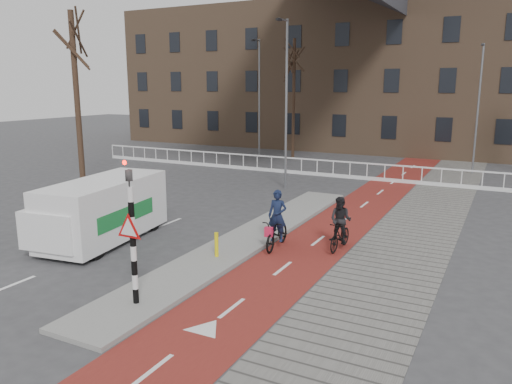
% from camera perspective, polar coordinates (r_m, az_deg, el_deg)
% --- Properties ---
extents(ground, '(120.00, 120.00, 0.00)m').
position_cam_1_polar(ground, '(13.91, -6.14, -10.32)').
color(ground, '#38383A').
rests_on(ground, ground).
extents(bike_lane, '(2.50, 60.00, 0.01)m').
position_cam_1_polar(bike_lane, '(22.09, 11.60, -1.97)').
color(bike_lane, maroon).
rests_on(bike_lane, ground).
extents(sidewalk, '(3.00, 60.00, 0.01)m').
position_cam_1_polar(sidewalk, '(21.55, 18.78, -2.73)').
color(sidewalk, slate).
rests_on(sidewalk, ground).
extents(curb_island, '(1.80, 16.00, 0.12)m').
position_cam_1_polar(curb_island, '(17.46, -0.86, -5.31)').
color(curb_island, gray).
rests_on(curb_island, ground).
extents(traffic_signal, '(0.80, 0.80, 3.68)m').
position_cam_1_polar(traffic_signal, '(12.09, -14.03, -4.11)').
color(traffic_signal, black).
rests_on(traffic_signal, curb_island).
extents(bollard, '(0.12, 0.12, 0.76)m').
position_cam_1_polar(bollard, '(15.42, -4.54, -6.01)').
color(bollard, yellow).
rests_on(bollard, curb_island).
extents(cyclist_near, '(0.81, 1.92, 1.95)m').
position_cam_1_polar(cyclist_near, '(16.46, 2.44, -4.22)').
color(cyclist_near, black).
rests_on(cyclist_near, bike_lane).
extents(cyclist_far, '(0.77, 1.63, 1.76)m').
position_cam_1_polar(cyclist_far, '(16.49, 9.61, -4.08)').
color(cyclist_far, black).
rests_on(cyclist_far, bike_lane).
extents(van, '(2.63, 5.19, 2.14)m').
position_cam_1_polar(van, '(17.87, -16.97, -1.89)').
color(van, white).
rests_on(van, ground).
extents(railing, '(28.00, 0.10, 0.99)m').
position_cam_1_polar(railing, '(30.65, 3.47, 2.75)').
color(railing, silver).
rests_on(railing, ground).
extents(townhouse_row, '(46.00, 10.00, 15.90)m').
position_cam_1_polar(townhouse_row, '(43.95, 14.30, 15.06)').
color(townhouse_row, '#7F6047').
rests_on(townhouse_row, ground).
extents(tree_left, '(0.29, 0.29, 8.86)m').
position_cam_1_polar(tree_left, '(27.00, -19.76, 9.60)').
color(tree_left, black).
rests_on(tree_left, ground).
extents(tree_mid, '(0.22, 0.22, 8.53)m').
position_cam_1_polar(tree_mid, '(36.85, 4.32, 10.50)').
color(tree_mid, black).
rests_on(tree_mid, ground).
extents(streetlight_near, '(0.12, 0.12, 8.47)m').
position_cam_1_polar(streetlight_near, '(25.70, 3.48, 9.75)').
color(streetlight_near, slate).
rests_on(streetlight_near, ground).
extents(streetlight_left, '(0.12, 0.12, 8.49)m').
position_cam_1_polar(streetlight_left, '(36.96, 0.38, 10.51)').
color(streetlight_left, slate).
rests_on(streetlight_left, ground).
extents(streetlight_right, '(0.12, 0.12, 7.66)m').
position_cam_1_polar(streetlight_right, '(32.76, 24.02, 8.54)').
color(streetlight_right, slate).
rests_on(streetlight_right, ground).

